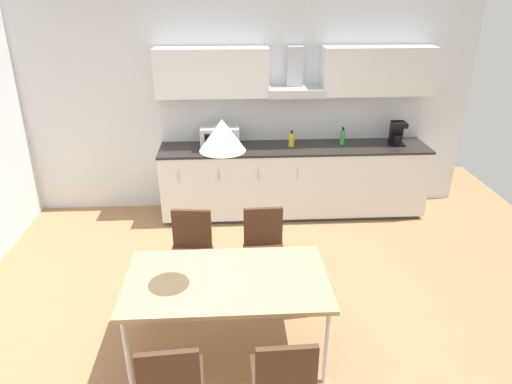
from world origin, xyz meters
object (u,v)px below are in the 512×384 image
object	(u,v)px
dining_table	(227,283)
pendant_lamp	(223,135)
chair_far_left	(191,246)
chair_far_right	(265,244)
microwave	(220,137)
bottle_green	(343,137)
bottle_yellow	(292,139)
chair_near_right	(284,377)
coffee_maker	(397,133)
chair_near_left	(172,382)

from	to	relation	value
dining_table	pendant_lamp	size ratio (longest dim) A/B	4.98
chair_far_left	chair_far_right	distance (m)	0.71
microwave	bottle_green	size ratio (longest dim) A/B	2.08
bottle_yellow	chair_far_left	xyz separation A→B (m)	(-1.18, -1.72, -0.49)
dining_table	chair_far_right	xyz separation A→B (m)	(0.36, 0.83, -0.15)
bottle_green	chair_near_right	distance (m)	3.62
microwave	chair_near_right	xyz separation A→B (m)	(0.44, -3.35, -0.55)
chair_far_right	dining_table	bearing A→B (deg)	-113.34
chair_far_right	microwave	bearing A→B (deg)	104.35
bottle_yellow	bottle_green	world-z (taller)	bottle_green
microwave	chair_far_left	xyz separation A→B (m)	(-0.27, -1.70, -0.55)
microwave	chair_near_right	distance (m)	3.42
coffee_maker	chair_far_right	xyz separation A→B (m)	(-1.84, -1.72, -0.56)
bottle_green	chair_near_left	size ratio (longest dim) A/B	0.27
dining_table	microwave	bearing A→B (deg)	91.76
chair_near_left	bottle_green	bearing A→B (deg)	61.50
microwave	bottle_green	world-z (taller)	microwave
chair_far_left	pendant_lamp	distance (m)	1.63
bottle_yellow	pendant_lamp	xyz separation A→B (m)	(-0.83, -2.55, 0.87)
coffee_maker	chair_near_left	world-z (taller)	coffee_maker
bottle_green	pendant_lamp	bearing A→B (deg)	-120.10
microwave	chair_far_left	world-z (taller)	microwave
chair_near_right	bottle_yellow	bearing A→B (deg)	82.09
chair_far_right	chair_near_right	distance (m)	1.65
coffee_maker	dining_table	xyz separation A→B (m)	(-2.19, -2.55, -0.41)
coffee_maker	chair_near_right	distance (m)	3.88
bottle_yellow	dining_table	world-z (taller)	bottle_yellow
bottle_green	chair_near_left	world-z (taller)	bottle_green
chair_near_left	chair_far_left	bearing A→B (deg)	89.88
dining_table	chair_far_right	world-z (taller)	chair_far_right
bottle_yellow	chair_near_right	world-z (taller)	bottle_yellow
coffee_maker	bottle_yellow	distance (m)	1.37
chair_far_right	chair_near_left	size ratio (longest dim) A/B	1.00
chair_far_right	chair_near_left	world-z (taller)	same
bottle_yellow	dining_table	bearing A→B (deg)	-108.04
bottle_green	microwave	bearing A→B (deg)	-178.08
microwave	coffee_maker	xyz separation A→B (m)	(2.27, 0.03, 0.01)
dining_table	pendant_lamp	world-z (taller)	pendant_lamp
microwave	bottle_green	distance (m)	1.57
dining_table	chair_near_right	world-z (taller)	chair_near_right
bottle_green	dining_table	bearing A→B (deg)	-120.10
bottle_green	chair_far_right	distance (m)	2.15
dining_table	chair_near_right	bearing A→B (deg)	-66.40
coffee_maker	pendant_lamp	size ratio (longest dim) A/B	0.94
coffee_maker	pendant_lamp	bearing A→B (deg)	-130.72
chair_far_left	bottle_yellow	bearing A→B (deg)	55.59
pendant_lamp	microwave	bearing A→B (deg)	91.76
bottle_yellow	chair_near_left	world-z (taller)	bottle_yellow
coffee_maker	bottle_yellow	xyz separation A→B (m)	(-1.36, -0.00, -0.06)
chair_far_left	chair_near_left	xyz separation A→B (m)	(-0.00, -1.65, 0.00)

